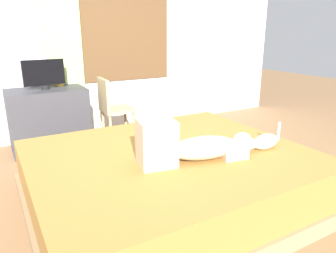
{
  "coord_description": "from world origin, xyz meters",
  "views": [
    {
      "loc": [
        -1.3,
        -1.89,
        1.41
      ],
      "look_at": [
        0.0,
        0.39,
        0.61
      ],
      "focal_mm": 33.8,
      "sensor_mm": 36.0,
      "label": 1
    }
  ],
  "objects": [
    {
      "name": "tv_monitor",
      "position": [
        -0.71,
        2.09,
        0.92
      ],
      "size": [
        0.48,
        0.1,
        0.35
      ],
      "color": "black",
      "rests_on": "desk"
    },
    {
      "name": "bed",
      "position": [
        -0.1,
        0.19,
        0.23
      ],
      "size": [
        2.23,
        1.92,
        0.46
      ],
      "color": "#997A56",
      "rests_on": "ground"
    },
    {
      "name": "curtain_left",
      "position": [
        -0.39,
        2.37,
        1.35
      ],
      "size": [
        0.44,
        0.06,
        2.69
      ],
      "primitive_type": "cube",
      "color": "#ADCC75",
      "rests_on": "ground"
    },
    {
      "name": "ground_plane",
      "position": [
        0.0,
        0.0,
        0.0
      ],
      "size": [
        16.0,
        16.0,
        0.0
      ],
      "primitive_type": "plane",
      "color": "olive"
    },
    {
      "name": "cup",
      "position": [
        -0.52,
        2.21,
        0.78
      ],
      "size": [
        0.08,
        0.08,
        0.08
      ],
      "primitive_type": "cylinder",
      "color": "gold",
      "rests_on": "desk"
    },
    {
      "name": "chair_by_desk",
      "position": [
        -0.0,
        1.78,
        0.51
      ],
      "size": [
        0.39,
        0.39,
        0.86
      ],
      "color": "tan",
      "rests_on": "ground"
    },
    {
      "name": "person_lying",
      "position": [
        -0.03,
        -0.04,
        0.58
      ],
      "size": [
        0.94,
        0.41,
        0.34
      ],
      "color": "#CCB299",
      "rests_on": "bed"
    },
    {
      "name": "back_wall_with_window",
      "position": [
        0.01,
        2.48,
        1.45
      ],
      "size": [
        6.4,
        0.14,
        2.9
      ],
      "color": "silver",
      "rests_on": "ground"
    },
    {
      "name": "cat",
      "position": [
        0.61,
        -0.15,
        0.53
      ],
      "size": [
        0.36,
        0.11,
        0.21
      ],
      "color": "silver",
      "rests_on": "bed"
    },
    {
      "name": "desk",
      "position": [
        -0.72,
        2.09,
        0.37
      ],
      "size": [
        0.9,
        0.56,
        0.74
      ],
      "color": "#38383D",
      "rests_on": "ground"
    }
  ]
}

